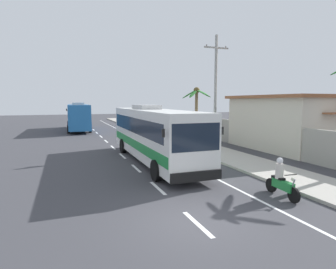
{
  "coord_description": "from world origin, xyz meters",
  "views": [
    {
      "loc": [
        -3.84,
        -7.84,
        3.84
      ],
      "look_at": [
        2.53,
        9.13,
        1.7
      ],
      "focal_mm": 29.99,
      "sensor_mm": 36.0,
      "label": 1
    }
  ],
  "objects": [
    {
      "name": "motorcycle_beside_bus",
      "position": [
        4.31,
        0.85,
        0.65
      ],
      "size": [
        0.56,
        1.96,
        1.59
      ],
      "color": "black",
      "rests_on": "ground"
    },
    {
      "name": "roadside_building",
      "position": [
        16.01,
        9.99,
        2.18
      ],
      "size": [
        11.91,
        9.34,
        4.33
      ],
      "color": "beige",
      "rests_on": "ground"
    },
    {
      "name": "coach_bus_foreground",
      "position": [
        1.52,
        9.16,
        1.88
      ],
      "size": [
        2.97,
        12.51,
        3.61
      ],
      "color": "white",
      "rests_on": "ground"
    },
    {
      "name": "utility_pole_mid",
      "position": [
        8.4,
        13.27,
        4.89
      ],
      "size": [
        2.27,
        0.24,
        9.34
      ],
      "color": "#9E9E99",
      "rests_on": "ground"
    },
    {
      "name": "palm_nearest",
      "position": [
        7.61,
        15.27,
        3.75
      ],
      "size": [
        2.64,
        2.99,
        5.13
      ],
      "color": "brown",
      "rests_on": "ground"
    },
    {
      "name": "boundary_wall",
      "position": [
        10.6,
        14.0,
        1.08
      ],
      "size": [
        0.24,
        60.0,
        2.16
      ],
      "primitive_type": "cube",
      "color": "#9E998E",
      "rests_on": "ground"
    },
    {
      "name": "sidewalk_kerb",
      "position": [
        6.8,
        10.0,
        0.07
      ],
      "size": [
        3.2,
        90.0,
        0.14
      ],
      "primitive_type": "cube",
      "color": "#A8A399",
      "rests_on": "ground"
    },
    {
      "name": "lane_markings",
      "position": [
        2.03,
        14.47,
        0.0
      ],
      "size": [
        3.37,
        71.0,
        0.01
      ],
      "color": "white",
      "rests_on": "ground"
    },
    {
      "name": "coach_bus_far_lane",
      "position": [
        -1.92,
        31.27,
        1.93
      ],
      "size": [
        3.13,
        11.51,
        3.71
      ],
      "color": "#2366A8",
      "rests_on": "ground"
    },
    {
      "name": "ground_plane",
      "position": [
        0.0,
        0.0,
        0.0
      ],
      "size": [
        160.0,
        160.0,
        0.0
      ],
      "primitive_type": "plane",
      "color": "#3A3A3F"
    }
  ]
}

